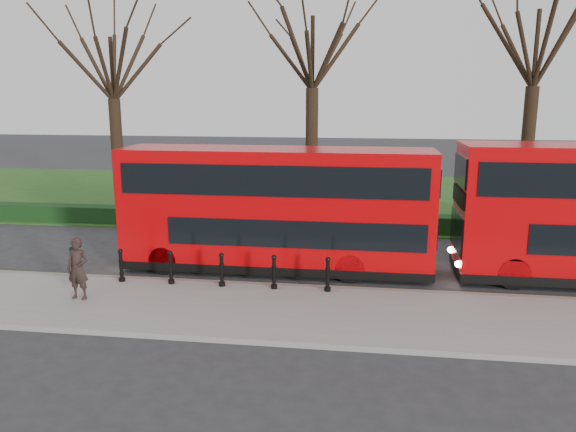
# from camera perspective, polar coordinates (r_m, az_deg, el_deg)

# --- Properties ---
(ground) EXTENTS (120.00, 120.00, 0.00)m
(ground) POSITION_cam_1_polar(r_m,az_deg,el_deg) (18.84, -6.82, -6.08)
(ground) COLOR #28282B
(ground) RESTS_ON ground
(pavement) EXTENTS (60.00, 4.00, 0.15)m
(pavement) POSITION_cam_1_polar(r_m,az_deg,el_deg) (16.11, -9.57, -9.13)
(pavement) COLOR gray
(pavement) RESTS_ON ground
(kerb) EXTENTS (60.00, 0.25, 0.16)m
(kerb) POSITION_cam_1_polar(r_m,az_deg,el_deg) (17.90, -7.65, -6.84)
(kerb) COLOR slate
(kerb) RESTS_ON ground
(grass_verge) EXTENTS (60.00, 18.00, 0.06)m
(grass_verge) POSITION_cam_1_polar(r_m,az_deg,el_deg) (33.12, -0.22, 2.09)
(grass_verge) COLOR #234A18
(grass_verge) RESTS_ON ground
(hedge) EXTENTS (60.00, 0.90, 0.80)m
(hedge) POSITION_cam_1_polar(r_m,az_deg,el_deg) (25.12, -2.91, -0.38)
(hedge) COLOR black
(hedge) RESTS_ON ground
(yellow_line_outer) EXTENTS (60.00, 0.10, 0.01)m
(yellow_line_outer) POSITION_cam_1_polar(r_m,az_deg,el_deg) (18.20, -7.39, -6.74)
(yellow_line_outer) COLOR yellow
(yellow_line_outer) RESTS_ON ground
(yellow_line_inner) EXTENTS (60.00, 0.10, 0.01)m
(yellow_line_inner) POSITION_cam_1_polar(r_m,az_deg,el_deg) (18.38, -7.22, -6.54)
(yellow_line_inner) COLOR yellow
(yellow_line_inner) RESTS_ON ground
(tree_left) EXTENTS (6.59, 6.59, 10.30)m
(tree_left) POSITION_cam_1_polar(r_m,az_deg,el_deg) (30.10, -17.49, 14.75)
(tree_left) COLOR black
(tree_left) RESTS_ON ground
(tree_mid) EXTENTS (7.19, 7.19, 11.24)m
(tree_mid) POSITION_cam_1_polar(r_m,az_deg,el_deg) (27.48, 2.52, 17.02)
(tree_mid) COLOR black
(tree_mid) RESTS_ON ground
(tree_right) EXTENTS (7.27, 7.27, 11.36)m
(tree_right) POSITION_cam_1_polar(r_m,az_deg,el_deg) (28.32, 23.97, 16.06)
(tree_right) COLOR black
(tree_right) RESTS_ON ground
(bollard_row) EXTENTS (8.24, 0.15, 1.00)m
(bollard_row) POSITION_cam_1_polar(r_m,az_deg,el_deg) (17.52, -9.32, -5.35)
(bollard_row) COLOR black
(bollard_row) RESTS_ON pavement
(bus_lead) EXTENTS (10.41, 2.39, 4.14)m
(bus_lead) POSITION_cam_1_polar(r_m,az_deg,el_deg) (18.90, -1.21, 0.62)
(bus_lead) COLOR #BB0206
(bus_lead) RESTS_ON ground
(pedestrian) EXTENTS (0.69, 0.49, 1.79)m
(pedestrian) POSITION_cam_1_polar(r_m,az_deg,el_deg) (17.11, -20.57, -5.03)
(pedestrian) COLOR black
(pedestrian) RESTS_ON pavement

